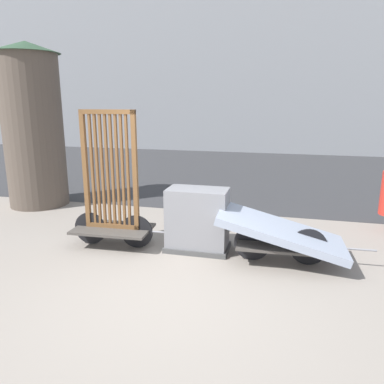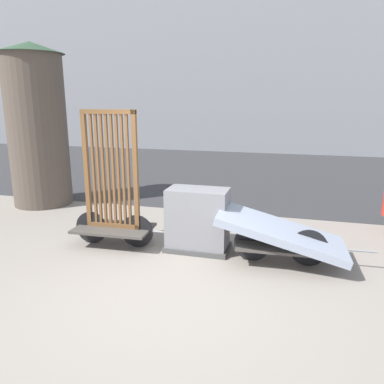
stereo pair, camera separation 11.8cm
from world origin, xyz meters
name	(u,v)px [view 1 (the left image)]	position (x,y,z in m)	size (l,w,h in m)	color
ground_plane	(167,293)	(0.00, 0.00, 0.00)	(60.00, 60.00, 0.00)	gray
road_strip	(243,172)	(0.00, 8.35, 0.00)	(56.00, 9.58, 0.01)	#38383A
bike_cart_with_bedframe	(112,202)	(-1.33, 1.29, 0.75)	(1.99, 0.78, 2.20)	#4C4742
bike_cart_with_mattress	(281,234)	(1.34, 1.29, 0.44)	(2.26, 1.04, 0.78)	#4C4742
utility_cabinet	(198,222)	(0.05, 1.45, 0.46)	(1.01, 0.58, 1.00)	#4C4C4C
advertising_column	(33,125)	(-4.10, 3.21, 1.80)	(1.43, 1.43, 3.54)	brown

